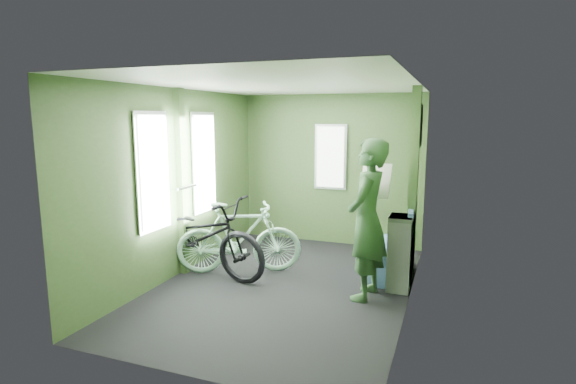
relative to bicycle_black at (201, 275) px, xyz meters
name	(u,v)px	position (x,y,z in m)	size (l,w,h in m)	color
room	(283,163)	(1.08, 0.05, 1.44)	(4.00, 4.02, 2.31)	black
bicycle_black	(201,275)	(0.00, 0.00, 0.00)	(0.67, 1.91, 1.00)	black
bicycle_mint	(240,274)	(0.44, 0.20, 0.00)	(0.44, 1.56, 0.94)	#9BD8B2
passenger	(367,220)	(2.06, 0.01, 0.87)	(0.48, 0.73, 1.74)	#284727
waste_box	(400,253)	(2.38, 0.38, 0.43)	(0.25, 0.35, 0.86)	gray
bench_seat	(393,256)	(2.26, 0.75, 0.27)	(0.54, 0.89, 0.91)	#324B6A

